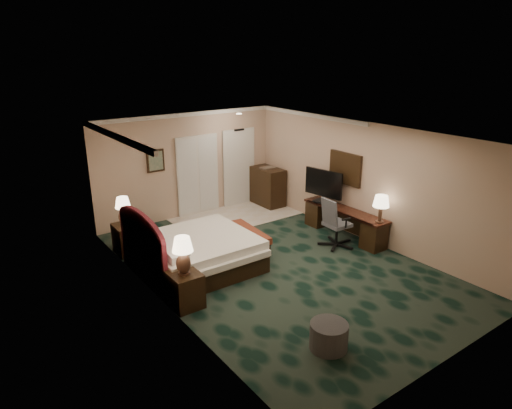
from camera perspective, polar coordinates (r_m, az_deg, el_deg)
floor at (r=9.41m, az=2.71°, el=-7.63°), size 5.00×7.50×0.00m
ceiling at (r=8.55m, az=2.99°, el=8.77°), size 5.00×7.50×0.00m
wall_back at (r=11.93m, az=-8.49°, el=4.88°), size 5.00×0.00×2.70m
wall_front at (r=6.63m, az=23.71°, el=-8.33°), size 5.00×0.00×2.70m
wall_left at (r=7.67m, az=-11.95°, el=-3.35°), size 0.00×7.50×2.70m
wall_right at (r=10.57m, az=13.52°, el=2.73°), size 0.00×7.50×2.70m
crown_molding at (r=8.56m, az=2.99°, el=8.44°), size 5.00×7.50×0.10m
tile_patch at (r=12.05m, az=-2.51°, el=-1.47°), size 3.20×1.70×0.01m
headboard at (r=8.80m, az=-14.01°, el=-5.14°), size 0.12×2.00×1.40m
entry_door at (r=12.74m, az=-2.17°, el=4.59°), size 1.02×0.06×2.18m
closet_doors at (r=12.08m, az=-7.29°, el=3.65°), size 1.20×0.06×2.10m
wall_art at (r=11.46m, az=-12.46°, el=5.36°), size 0.45×0.06×0.55m
wall_mirror at (r=10.87m, az=11.08°, el=4.45°), size 0.05×0.95×0.75m
bed at (r=9.23m, az=-7.17°, el=-6.04°), size 2.10×1.94×0.67m
nightstand_near at (r=8.00m, az=-8.86°, el=-10.45°), size 0.50×0.57×0.62m
nightstand_far at (r=10.24m, az=-15.75°, el=-4.13°), size 0.51×0.59×0.64m
lamp_near at (r=7.70m, az=-9.11°, el=-6.34°), size 0.44×0.44×0.67m
lamp_far at (r=10.05m, az=-16.24°, el=-0.78°), size 0.40×0.40×0.61m
bed_bench at (r=10.04m, az=-1.18°, el=-4.40°), size 0.58×1.39×0.46m
ottoman at (r=7.05m, az=9.07°, el=-15.92°), size 0.74×0.74×0.41m
desk at (r=10.89m, az=10.96°, el=-2.26°), size 0.49×2.30×0.66m
tv at (r=11.07m, az=8.42°, el=2.26°), size 0.27×1.04×0.81m
desk_lamp at (r=10.06m, az=15.31°, el=-0.53°), size 0.43×0.43×0.61m
desk_chair at (r=10.24m, az=10.14°, el=-2.16°), size 0.70×0.66×1.14m
minibar at (r=12.81m, az=1.46°, el=2.27°), size 0.56×1.00×1.06m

